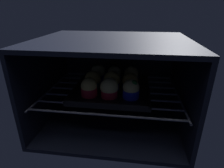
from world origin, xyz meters
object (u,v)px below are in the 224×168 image
Objects in this scene: muffin_row0_col2 at (131,89)px; muffin_row1_col2 at (130,82)px; muffin_row1_col0 at (93,80)px; muffin_row0_col1 at (110,89)px; muffin_row2_col0 at (98,73)px; muffin_row0_col0 at (89,88)px; muffin_row1_col1 at (111,81)px; baking_tray at (112,89)px; muffin_row2_col1 at (115,75)px; muffin_row2_col2 at (131,75)px.

muffin_row0_col2 reaches higher than muffin_row1_col2.
muffin_row0_col2 is 1.03× the size of muffin_row1_col2.
muffin_row0_col2 is at bearing -24.04° from muffin_row1_col0.
muffin_row0_col1 is 0.94× the size of muffin_row2_col0.
muffin_row0_col0 is at bearing -87.52° from muffin_row1_col0.
muffin_row0_col1 reaches higher than muffin_row0_col0.
muffin_row1_col1 is (7.56, 7.38, 0.27)cm from muffin_row0_col0.
muffin_row0_col0 is 0.98× the size of muffin_row1_col0.
baking_tray is 8.93cm from muffin_row1_col0.
muffin_row1_col0 reaches higher than muffin_row0_col0.
muffin_row1_col1 reaches higher than muffin_row2_col1.
muffin_row1_col0 is at bearing -179.46° from muffin_row1_col2.
muffin_row0_col2 is at bearing -87.90° from muffin_row2_col2.
muffin_row1_col1 is at bearing -49.22° from muffin_row2_col0.
muffin_row1_col1 and muffin_row2_col2 have the same top height.
muffin_row1_col2 is (15.26, 7.71, -0.04)cm from muffin_row0_col0.
muffin_row0_col2 is at bearing -85.04° from muffin_row1_col2.
muffin_row2_col0 is (-7.46, 8.05, 4.07)cm from baking_tray.
muffin_row2_col1 is (-0.05, 15.69, -0.11)cm from muffin_row0_col1.
muffin_row2_col0 is (-7.26, 8.41, 0.11)cm from muffin_row1_col1.
baking_tray is 4.31× the size of muffin_row2_col1.
muffin_row2_col0 reaches higher than muffin_row0_col1.
muffin_row0_col2 reaches higher than muffin_row0_col0.
muffin_row1_col2 is 0.94× the size of muffin_row2_col2.
muffin_row1_col0 reaches higher than muffin_row1_col2.
muffin_row1_col0 reaches higher than baking_tray.
muffin_row2_col1 is (-7.85, 15.34, -0.09)cm from muffin_row0_col2.
muffin_row0_col1 is 1.05× the size of muffin_row1_col2.
muffin_row1_col0 is 1.02× the size of muffin_row2_col1.
muffin_row2_col2 is at bearing 44.60° from muffin_row1_col1.
muffin_row1_col0 is 0.96× the size of muffin_row2_col2.
muffin_row2_col0 is at bearing 135.24° from muffin_row0_col2.
muffin_row2_col0 is at bearing 88.90° from muffin_row0_col0.
muffin_row0_col2 is at bearing -42.36° from baking_tray.
muffin_row0_col2 is (8.14, -7.42, 3.84)cm from baking_tray.
muffin_row1_col1 is at bearing -177.58° from muffin_row1_col2.
baking_tray is 4.32× the size of muffin_row1_col2.
muffin_row0_col1 is at bearing -0.20° from muffin_row0_col0.
muffin_row2_col0 reaches higher than muffin_row0_col2.
muffin_row2_col0 reaches higher than muffin_row2_col1.
muffin_row0_col1 is 10.54cm from muffin_row1_col2.
muffin_row1_col1 reaches higher than baking_tray.
muffin_row2_col0 is (-14.96, 8.08, 0.42)cm from muffin_row1_col2.
muffin_row2_col2 is (7.31, -0.58, 0.22)cm from muffin_row2_col1.
muffin_row2_col2 is at bearing 89.23° from muffin_row1_col2.
muffin_row0_col0 is at bearing -135.05° from baking_tray.
baking_tray is at bearing 137.64° from muffin_row0_col2.
muffin_row1_col1 reaches higher than muffin_row0_col0.
muffin_row0_col0 is 15.91cm from muffin_row0_col2.
muffin_row2_col2 is (0.10, 7.37, 0.33)cm from muffin_row1_col2.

